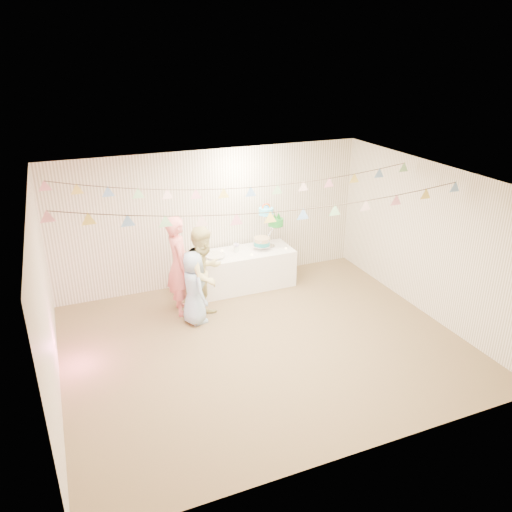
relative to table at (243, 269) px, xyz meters
name	(u,v)px	position (x,y,z in m)	size (l,w,h in m)	color
floor	(264,344)	(-0.43, -2.03, -0.36)	(6.00, 6.00, 0.00)	brown
ceiling	(265,181)	(-0.43, -2.03, 2.24)	(6.00, 6.00, 0.00)	silver
back_wall	(212,218)	(-0.43, 0.47, 0.94)	(6.00, 6.00, 0.00)	white
front_wall	(359,360)	(-0.43, -4.53, 0.94)	(6.00, 6.00, 0.00)	white
left_wall	(45,305)	(-3.43, -2.03, 0.94)	(5.00, 5.00, 0.00)	white
right_wall	(428,240)	(2.57, -2.03, 0.94)	(5.00, 5.00, 0.00)	white
table	(243,269)	(0.00, 0.00, 0.00)	(1.92, 0.77, 0.72)	white
cake_stand	(268,225)	(0.55, 0.05, 0.80)	(0.74, 0.44, 0.83)	silver
cake_bottom	(262,243)	(0.40, -0.01, 0.48)	(0.31, 0.31, 0.15)	teal
cake_middle	(275,225)	(0.73, 0.14, 0.75)	(0.27, 0.27, 0.22)	green
cake_top_tier	(266,215)	(0.49, 0.02, 1.02)	(0.25, 0.25, 0.19)	#4ECFF8
platter	(215,255)	(-0.56, -0.05, 0.40)	(0.37, 0.37, 0.02)	white
posy	(236,246)	(-0.11, 0.05, 0.48)	(0.15, 0.15, 0.18)	white
person_adult_a	(179,265)	(-1.35, -0.51, 0.52)	(0.64, 0.42, 1.75)	#EE7D7C
person_adult_b	(204,274)	(-1.01, -0.88, 0.46)	(0.80, 0.62, 1.64)	#D5C883
person_child	(194,287)	(-1.22, -0.95, 0.28)	(0.62, 0.41, 1.28)	#A4C4E9
bunting_back	(237,181)	(-0.43, -0.93, 1.99)	(5.60, 1.10, 0.40)	pink
bunting_front	(270,205)	(-0.43, -2.23, 1.96)	(5.60, 0.90, 0.36)	#72A5E5
tealight_0	(204,260)	(-0.80, -0.15, 0.37)	(0.04, 0.04, 0.03)	#FFD88C
tealight_1	(222,250)	(-0.35, 0.18, 0.37)	(0.04, 0.04, 0.03)	#FFD88C
tealight_2	(252,255)	(0.10, -0.22, 0.37)	(0.04, 0.04, 0.03)	#FFD88C
tealight_3	(255,245)	(0.35, 0.22, 0.37)	(0.04, 0.04, 0.03)	#FFD88C
tealight_4	(286,248)	(0.82, -0.18, 0.37)	(0.04, 0.04, 0.03)	#FFD88C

